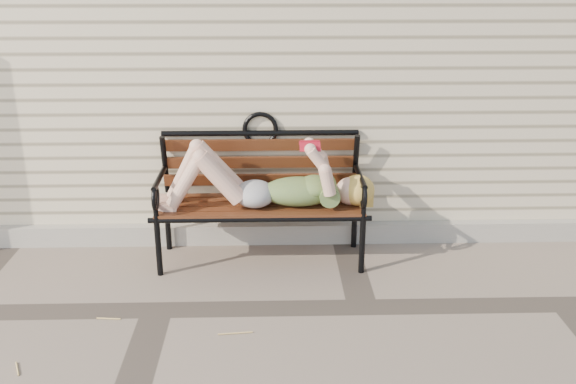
{
  "coord_description": "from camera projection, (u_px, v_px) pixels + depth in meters",
  "views": [
    {
      "loc": [
        0.7,
        -3.42,
        2.0
      ],
      "look_at": [
        0.81,
        0.43,
        0.6
      ],
      "focal_mm": 40.0,
      "sensor_mm": 36.0,
      "label": 1
    }
  ],
  "objects": [
    {
      "name": "ground",
      "position": [
        157.0,
        310.0,
        3.88
      ],
      "size": [
        80.0,
        80.0,
        0.0
      ],
      "primitive_type": "plane",
      "color": "gray",
      "rests_on": "ground"
    },
    {
      "name": "house_wall",
      "position": [
        197.0,
        14.0,
        6.19
      ],
      "size": [
        8.0,
        4.0,
        3.0
      ],
      "primitive_type": "cube",
      "color": "beige",
      "rests_on": "ground"
    },
    {
      "name": "foundation_strip",
      "position": [
        178.0,
        234.0,
        4.76
      ],
      "size": [
        8.0,
        0.1,
        0.15
      ],
      "primitive_type": "cube",
      "color": "#ADA89D",
      "rests_on": "ground"
    },
    {
      "name": "garden_bench",
      "position": [
        260.0,
        181.0,
        4.43
      ],
      "size": [
        1.54,
        0.61,
        1.0
      ],
      "color": "black",
      "rests_on": "ground"
    },
    {
      "name": "reading_woman",
      "position": [
        262.0,
        182.0,
        4.3
      ],
      "size": [
        1.45,
        0.33,
        0.46
      ],
      "color": "#0A3A4A",
      "rests_on": "ground"
    }
  ]
}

